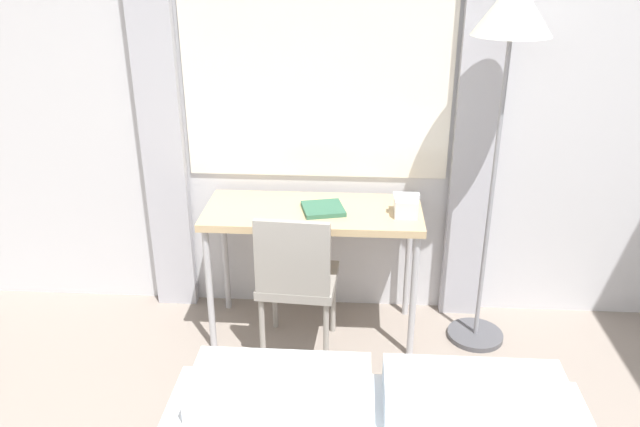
% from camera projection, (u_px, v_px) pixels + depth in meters
% --- Properties ---
extents(wall_back_with_window, '(5.68, 0.13, 2.70)m').
position_uv_depth(wall_back_with_window, '(329.00, 88.00, 3.41)').
color(wall_back_with_window, silver).
rests_on(wall_back_with_window, ground_plane).
extents(desk, '(1.17, 0.50, 0.77)m').
position_uv_depth(desk, '(313.00, 222.00, 3.38)').
color(desk, tan).
rests_on(desk, ground_plane).
extents(desk_chair, '(0.42, 0.42, 0.85)m').
position_uv_depth(desk_chair, '(296.00, 276.00, 3.25)').
color(desk_chair, gray).
rests_on(desk_chair, ground_plane).
extents(standing_lamp, '(0.38, 0.38, 1.95)m').
position_uv_depth(standing_lamp, '(510.00, 39.00, 2.92)').
color(standing_lamp, '#4C4C51').
rests_on(standing_lamp, ground_plane).
extents(telephone, '(0.14, 0.15, 0.12)m').
position_uv_depth(telephone, '(406.00, 205.00, 3.26)').
color(telephone, silver).
rests_on(telephone, desk).
extents(book, '(0.26, 0.26, 0.02)m').
position_uv_depth(book, '(323.00, 209.00, 3.32)').
color(book, '#33664C').
rests_on(book, desk).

